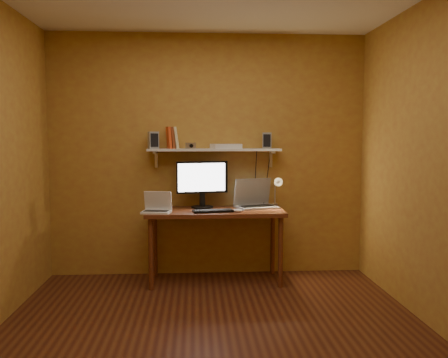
{
  "coord_description": "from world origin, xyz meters",
  "views": [
    {
      "loc": [
        -0.14,
        -3.54,
        1.49
      ],
      "look_at": [
        0.15,
        1.18,
        1.08
      ],
      "focal_mm": 38.0,
      "sensor_mm": 36.0,
      "label": 1
    }
  ],
  "objects": [
    {
      "name": "mouse",
      "position": [
        0.28,
        1.11,
        0.77
      ],
      "size": [
        0.1,
        0.08,
        0.03
      ],
      "primitive_type": "ellipsoid",
      "rotation": [
        0.0,
        0.0,
        -0.26
      ],
      "color": "white",
      "rests_on": "desk"
    },
    {
      "name": "speaker_right",
      "position": [
        0.62,
        1.47,
        1.46
      ],
      "size": [
        0.11,
        0.11,
        0.17
      ],
      "primitive_type": "cube",
      "rotation": [
        0.0,
        0.0,
        -0.16
      ],
      "color": "gray",
      "rests_on": "wall_shelf"
    },
    {
      "name": "books",
      "position": [
        -0.38,
        1.48,
        1.49
      ],
      "size": [
        0.15,
        0.17,
        0.23
      ],
      "color": "#DF4A1C",
      "rests_on": "wall_shelf"
    },
    {
      "name": "keyboard",
      "position": [
        0.03,
        1.14,
        0.76
      ],
      "size": [
        0.42,
        0.19,
        0.02
      ],
      "primitive_type": "cube",
      "rotation": [
        0.0,
        0.0,
        0.16
      ],
      "color": "black",
      "rests_on": "desk"
    },
    {
      "name": "desk_lamp",
      "position": [
        0.72,
        1.41,
        0.96
      ],
      "size": [
        0.09,
        0.23,
        0.38
      ],
      "color": "silver",
      "rests_on": "desk"
    },
    {
      "name": "laptop",
      "position": [
        0.49,
        1.44,
        0.83
      ],
      "size": [
        0.48,
        0.41,
        0.3
      ],
      "rotation": [
        0.0,
        0.0,
        0.31
      ],
      "color": "gray",
      "rests_on": "desk"
    },
    {
      "name": "monitor",
      "position": [
        -0.07,
        1.42,
        1.03
      ],
      "size": [
        0.54,
        0.28,
        0.49
      ],
      "rotation": [
        0.0,
        0.0,
        0.21
      ],
      "color": "black",
      "rests_on": "desk"
    },
    {
      "name": "wall_shelf",
      "position": [
        0.06,
        1.47,
        1.36
      ],
      "size": [
        1.4,
        0.25,
        0.21
      ],
      "color": "silver",
      "rests_on": "room"
    },
    {
      "name": "desk",
      "position": [
        0.06,
        1.28,
        0.66
      ],
      "size": [
        1.4,
        0.6,
        0.75
      ],
      "color": "maroon",
      "rests_on": "ground"
    },
    {
      "name": "netbook",
      "position": [
        -0.52,
        1.14,
        0.81
      ],
      "size": [
        0.3,
        0.24,
        0.21
      ],
      "rotation": [
        0.0,
        0.0,
        -0.17
      ],
      "color": "white",
      "rests_on": "desk"
    },
    {
      "name": "room",
      "position": [
        0.0,
        0.0,
        1.3
      ],
      "size": [
        3.44,
        3.24,
        2.64
      ],
      "color": "#592D17",
      "rests_on": "ground"
    },
    {
      "name": "speaker_left",
      "position": [
        -0.58,
        1.48,
        1.46
      ],
      "size": [
        0.13,
        0.13,
        0.18
      ],
      "primitive_type": "cube",
      "rotation": [
        0.0,
        0.0,
        0.32
      ],
      "color": "gray",
      "rests_on": "wall_shelf"
    },
    {
      "name": "router",
      "position": [
        0.19,
        1.48,
        1.4
      ],
      "size": [
        0.34,
        0.27,
        0.05
      ],
      "primitive_type": "cube",
      "rotation": [
        0.0,
        0.0,
        0.25
      ],
      "color": "white",
      "rests_on": "wall_shelf"
    },
    {
      "name": "shelf_camera",
      "position": [
        -0.19,
        1.4,
        1.41
      ],
      "size": [
        0.11,
        0.07,
        0.06
      ],
      "color": "silver",
      "rests_on": "wall_shelf"
    }
  ]
}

